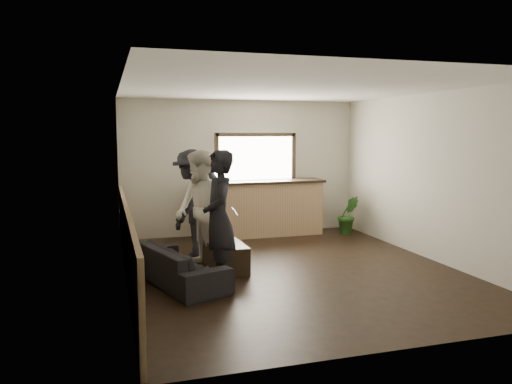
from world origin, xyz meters
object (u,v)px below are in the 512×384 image
object	(u,v)px
bar_counter	(259,205)
cup_a	(215,238)
potted_plant	(348,215)
person_d	(207,202)
cup_b	(231,241)
person_c	(192,204)
sofa	(178,265)
person_b	(201,210)
coffee_table	(225,256)
person_a	(219,218)

from	to	relation	value
bar_counter	cup_a	world-z (taller)	bar_counter
potted_plant	person_d	world-z (taller)	person_d
cup_b	person_c	bearing A→B (deg)	111.39
sofa	person_b	world-z (taller)	person_b
coffee_table	potted_plant	distance (m)	3.71
person_a	person_d	size ratio (longest dim) A/B	1.09
potted_plant	person_d	size ratio (longest dim) A/B	0.46
bar_counter	potted_plant	distance (m)	1.91
bar_counter	person_b	xyz separation A→B (m)	(-1.63, -2.20, 0.30)
coffee_table	potted_plant	bearing A→B (deg)	32.32
cup_b	potted_plant	distance (m)	3.72
bar_counter	cup_b	distance (m)	2.78
cup_b	potted_plant	bearing A→B (deg)	34.43
sofa	coffee_table	xyz separation A→B (m)	(0.80, 0.50, -0.06)
coffee_table	cup_a	size ratio (longest dim) A/B	7.26
bar_counter	sofa	size ratio (longest dim) A/B	1.46
person_b	person_d	xyz separation A→B (m)	(0.36, 1.36, -0.06)
person_b	person_d	distance (m)	1.41
coffee_table	cup_a	xyz separation A→B (m)	(-0.11, 0.20, 0.27)
cup_a	potted_plant	size ratio (longest dim) A/B	0.16
bar_counter	cup_b	bearing A→B (deg)	-116.03
coffee_table	person_b	bearing A→B (deg)	153.74
person_c	person_d	world-z (taller)	person_c
cup_a	coffee_table	bearing A→B (deg)	-61.00
cup_b	potted_plant	xyz separation A→B (m)	(3.07, 2.10, -0.07)
bar_counter	person_a	distance (m)	3.41
potted_plant	person_d	distance (m)	3.19
bar_counter	person_d	size ratio (longest dim) A/B	1.55
coffee_table	person_d	bearing A→B (deg)	89.56
cup_b	person_c	size ratio (longest dim) A/B	0.05
coffee_table	person_d	size ratio (longest dim) A/B	0.55
potted_plant	sofa	bearing A→B (deg)	-147.75
cup_a	potted_plant	world-z (taller)	potted_plant
potted_plant	coffee_table	bearing A→B (deg)	-147.68
potted_plant	person_b	distance (m)	3.96
cup_b	person_a	xyz separation A→B (m)	(-0.31, -0.54, 0.48)
bar_counter	person_a	world-z (taller)	bar_counter
person_d	person_b	bearing A→B (deg)	24.47
cup_a	person_c	world-z (taller)	person_c
cup_b	person_d	bearing A→B (deg)	91.82
person_b	person_c	world-z (taller)	person_b
person_b	bar_counter	bearing A→B (deg)	128.46
cup_a	potted_plant	bearing A→B (deg)	28.77
cup_a	person_c	xyz separation A→B (m)	(-0.24, 0.74, 0.45)
sofa	person_b	distance (m)	1.05
sofa	coffee_table	size ratio (longest dim) A/B	1.93
coffee_table	person_b	distance (m)	0.82
cup_a	person_c	distance (m)	0.89
potted_plant	cup_a	bearing A→B (deg)	-151.23
person_c	person_d	distance (m)	0.70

